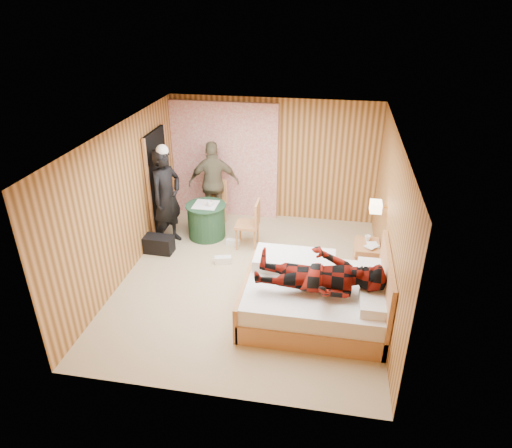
% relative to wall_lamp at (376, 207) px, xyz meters
% --- Properties ---
extents(floor, '(4.20, 5.00, 0.01)m').
position_rel_wall_lamp_xyz_m(floor, '(-1.92, -0.45, -1.30)').
color(floor, tan).
rests_on(floor, ground).
extents(ceiling, '(4.20, 5.00, 0.01)m').
position_rel_wall_lamp_xyz_m(ceiling, '(-1.92, -0.45, 1.20)').
color(ceiling, silver).
rests_on(ceiling, wall_back).
extents(wall_back, '(4.20, 0.02, 2.50)m').
position_rel_wall_lamp_xyz_m(wall_back, '(-1.92, 2.05, -0.05)').
color(wall_back, '#C3884B').
rests_on(wall_back, floor).
extents(wall_left, '(0.02, 5.00, 2.50)m').
position_rel_wall_lamp_xyz_m(wall_left, '(-4.02, -0.45, -0.05)').
color(wall_left, '#C3884B').
rests_on(wall_left, floor).
extents(wall_right, '(0.02, 5.00, 2.50)m').
position_rel_wall_lamp_xyz_m(wall_right, '(0.18, -0.45, -0.05)').
color(wall_right, '#C3884B').
rests_on(wall_right, floor).
extents(curtain, '(2.20, 0.08, 2.40)m').
position_rel_wall_lamp_xyz_m(curtain, '(-2.92, 1.98, -0.10)').
color(curtain, white).
rests_on(curtain, floor).
extents(doorway, '(0.06, 0.90, 2.05)m').
position_rel_wall_lamp_xyz_m(doorway, '(-3.98, 0.95, -0.28)').
color(doorway, black).
rests_on(doorway, floor).
extents(wall_lamp, '(0.26, 0.24, 0.16)m').
position_rel_wall_lamp_xyz_m(wall_lamp, '(0.00, 0.00, 0.00)').
color(wall_lamp, gold).
rests_on(wall_lamp, wall_right).
extents(bed, '(2.06, 1.62, 1.12)m').
position_rel_wall_lamp_xyz_m(bed, '(-0.80, -1.20, -0.98)').
color(bed, '#E08F5B').
rests_on(bed, floor).
extents(nightstand, '(0.42, 0.58, 0.56)m').
position_rel_wall_lamp_xyz_m(nightstand, '(-0.04, 0.11, -1.01)').
color(nightstand, '#E08F5B').
rests_on(nightstand, floor).
extents(round_table, '(0.77, 0.77, 0.68)m').
position_rel_wall_lamp_xyz_m(round_table, '(-3.05, 0.90, -0.96)').
color(round_table, '#214928').
rests_on(round_table, floor).
extents(chair_far, '(0.51, 0.51, 0.93)m').
position_rel_wall_lamp_xyz_m(chair_far, '(-3.03, 1.52, -0.76)').
color(chair_far, '#E08F5B').
rests_on(chair_far, floor).
extents(chair_near, '(0.42, 0.42, 0.93)m').
position_rel_wall_lamp_xyz_m(chair_near, '(-2.11, 0.65, -0.76)').
color(chair_near, '#E08F5B').
rests_on(chair_near, floor).
extents(duffel_bag, '(0.57, 0.32, 0.32)m').
position_rel_wall_lamp_xyz_m(duffel_bag, '(-3.77, 0.15, -1.14)').
color(duffel_bag, black).
rests_on(duffel_bag, floor).
extents(sneaker_left, '(0.31, 0.19, 0.13)m').
position_rel_wall_lamp_xyz_m(sneaker_left, '(-2.50, -0.03, -1.24)').
color(sneaker_left, white).
rests_on(sneaker_left, floor).
extents(sneaker_right, '(0.26, 0.12, 0.11)m').
position_rel_wall_lamp_xyz_m(sneaker_right, '(-2.47, 0.64, -1.24)').
color(sneaker_right, white).
rests_on(sneaker_right, floor).
extents(woman_standing, '(0.68, 0.80, 1.85)m').
position_rel_wall_lamp_xyz_m(woman_standing, '(-3.68, 0.56, -0.37)').
color(woman_standing, black).
rests_on(woman_standing, floor).
extents(man_at_table, '(1.08, 0.65, 1.72)m').
position_rel_wall_lamp_xyz_m(man_at_table, '(-3.05, 1.55, -0.44)').
color(man_at_table, brown).
rests_on(man_at_table, floor).
extents(man_on_bed, '(0.86, 0.67, 1.77)m').
position_rel_wall_lamp_xyz_m(man_on_bed, '(-0.77, -1.43, -0.31)').
color(man_on_bed, maroon).
rests_on(man_on_bed, bed).
extents(book_lower, '(0.21, 0.25, 0.02)m').
position_rel_wall_lamp_xyz_m(book_lower, '(-0.04, 0.06, -0.73)').
color(book_lower, white).
rests_on(book_lower, nightstand).
extents(book_upper, '(0.27, 0.28, 0.02)m').
position_rel_wall_lamp_xyz_m(book_upper, '(-0.04, 0.06, -0.71)').
color(book_upper, white).
rests_on(book_upper, nightstand).
extents(cup_nightstand, '(0.12, 0.12, 0.09)m').
position_rel_wall_lamp_xyz_m(cup_nightstand, '(-0.04, 0.24, -0.70)').
color(cup_nightstand, white).
rests_on(cup_nightstand, nightstand).
extents(cup_table, '(0.14, 0.14, 0.10)m').
position_rel_wall_lamp_xyz_m(cup_table, '(-2.95, 0.85, -0.57)').
color(cup_table, white).
rests_on(cup_table, round_table).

